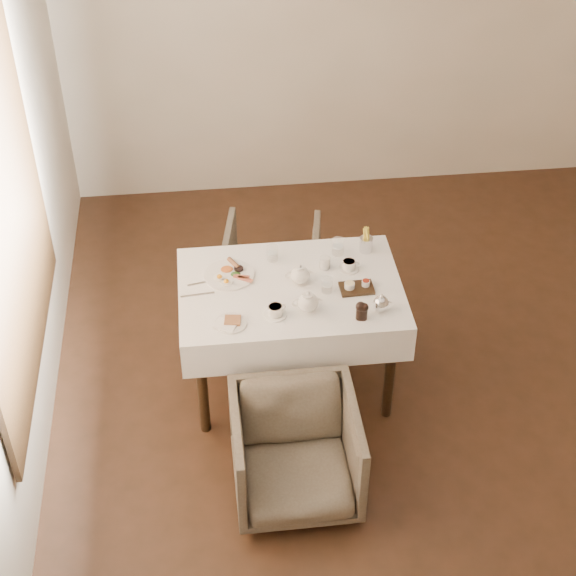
{
  "coord_description": "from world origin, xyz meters",
  "views": [
    {
      "loc": [
        -1.25,
        -3.67,
        3.92
      ],
      "look_at": [
        -0.82,
        0.14,
        0.82
      ],
      "focal_mm": 55.0,
      "sensor_mm": 36.0,
      "label": 1
    }
  ],
  "objects_px": {
    "armchair_near": "(296,452)",
    "armchair_far": "(272,267)",
    "table": "(290,302)",
    "teapot_centre": "(300,274)",
    "breakfast_plate": "(230,274)"
  },
  "relations": [
    {
      "from": "table",
      "to": "armchair_near",
      "type": "bearing_deg",
      "value": -94.66
    },
    {
      "from": "armchair_far",
      "to": "breakfast_plate",
      "type": "distance_m",
      "value": 0.86
    },
    {
      "from": "armchair_near",
      "to": "breakfast_plate",
      "type": "distance_m",
      "value": 1.12
    },
    {
      "from": "breakfast_plate",
      "to": "teapot_centre",
      "type": "xyz_separation_m",
      "value": [
        0.4,
        -0.11,
        0.05
      ]
    },
    {
      "from": "table",
      "to": "teapot_centre",
      "type": "bearing_deg",
      "value": 31.89
    },
    {
      "from": "armchair_far",
      "to": "teapot_centre",
      "type": "bearing_deg",
      "value": 106.76
    },
    {
      "from": "table",
      "to": "breakfast_plate",
      "type": "xyz_separation_m",
      "value": [
        -0.34,
        0.15,
        0.13
      ]
    },
    {
      "from": "breakfast_plate",
      "to": "armchair_far",
      "type": "bearing_deg",
      "value": 61.68
    },
    {
      "from": "armchair_near",
      "to": "armchair_far",
      "type": "distance_m",
      "value": 1.64
    },
    {
      "from": "armchair_near",
      "to": "armchair_far",
      "type": "xyz_separation_m",
      "value": [
        0.04,
        1.63,
        -0.02
      ]
    },
    {
      "from": "armchair_near",
      "to": "breakfast_plate",
      "type": "bearing_deg",
      "value": 105.05
    },
    {
      "from": "breakfast_plate",
      "to": "teapot_centre",
      "type": "height_order",
      "value": "teapot_centre"
    },
    {
      "from": "breakfast_plate",
      "to": "table",
      "type": "bearing_deg",
      "value": -26.12
    },
    {
      "from": "armchair_far",
      "to": "breakfast_plate",
      "type": "relative_size",
      "value": 2.2
    },
    {
      "from": "armchair_near",
      "to": "breakfast_plate",
      "type": "xyz_separation_m",
      "value": [
        -0.27,
        0.99,
        0.46
      ]
    }
  ]
}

